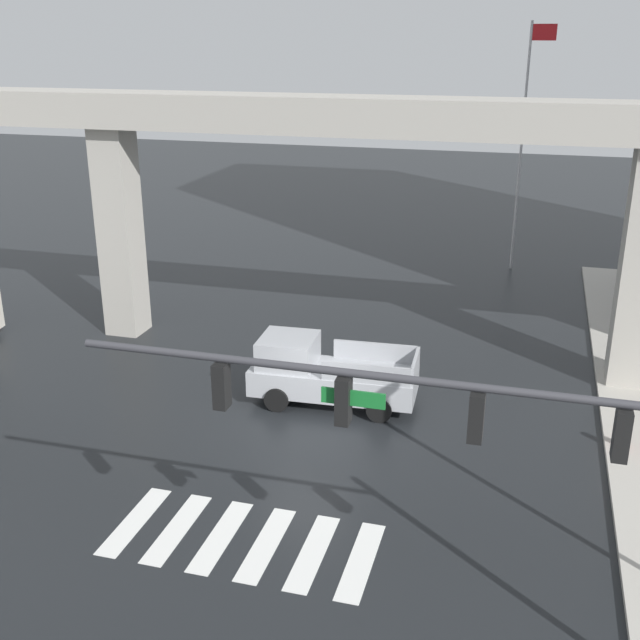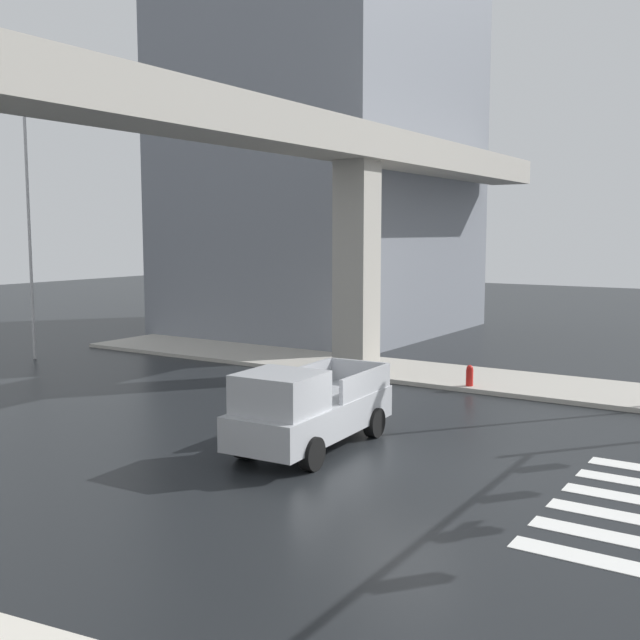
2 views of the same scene
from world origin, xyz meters
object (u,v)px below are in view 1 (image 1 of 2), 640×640
traffic_signal_mast (483,440)px  flagpole (524,133)px  fire_hydrant (621,436)px  pickup_truck (324,373)px

traffic_signal_mast → flagpole: size_ratio=0.95×
fire_hydrant → traffic_signal_mast: bearing=-110.1°
fire_hydrant → flagpole: flagpole is taller
fire_hydrant → pickup_truck: bearing=175.4°
traffic_signal_mast → flagpole: flagpole is taller
traffic_signal_mast → fire_hydrant: 10.60m
pickup_truck → flagpole: 18.44m
traffic_signal_mast → fire_hydrant: bearing=69.9°
traffic_signal_mast → pickup_truck: bearing=118.7°
pickup_truck → fire_hydrant: bearing=-4.6°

